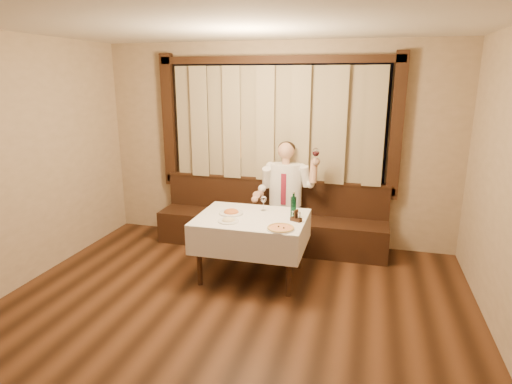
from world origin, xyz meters
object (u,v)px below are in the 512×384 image
(green_bottle, at_px, (293,207))
(seated_man, at_px, (285,189))
(pasta_cream, at_px, (228,219))
(cruet_caddy, at_px, (296,217))
(banquette, at_px, (271,224))
(pizza, at_px, (281,228))
(dining_table, at_px, (252,225))
(pasta_red, at_px, (231,210))

(green_bottle, bearing_deg, seated_man, 107.46)
(pasta_cream, relative_size, cruet_caddy, 1.68)
(banquette, distance_m, pizza, 1.49)
(pasta_cream, bearing_deg, pizza, -8.72)
(banquette, bearing_deg, pasta_cream, -99.21)
(dining_table, relative_size, cruet_caddy, 9.03)
(pasta_red, bearing_deg, seated_man, 62.11)
(dining_table, relative_size, pizza, 4.17)
(dining_table, xyz_separation_m, green_bottle, (0.47, 0.09, 0.23))
(dining_table, bearing_deg, seated_man, 77.31)
(banquette, bearing_deg, pizza, -73.00)
(pasta_red, height_order, cruet_caddy, cruet_caddy)
(pizza, height_order, seated_man, seated_man)
(seated_man, bearing_deg, pasta_cream, -109.47)
(pasta_cream, distance_m, cruet_caddy, 0.76)
(pasta_cream, height_order, seated_man, seated_man)
(pizza, bearing_deg, cruet_caddy, 69.41)
(dining_table, distance_m, pizza, 0.55)
(pasta_red, distance_m, cruet_caddy, 0.80)
(pizza, relative_size, seated_man, 0.20)
(pizza, xyz_separation_m, pasta_cream, (-0.62, 0.10, 0.02))
(pasta_cream, height_order, cruet_caddy, cruet_caddy)
(green_bottle, relative_size, cruet_caddy, 2.14)
(banquette, height_order, seated_man, seated_man)
(pasta_red, distance_m, pasta_cream, 0.29)
(banquette, xyz_separation_m, pasta_red, (-0.26, -0.98, 0.49))
(pizza, bearing_deg, pasta_cream, 171.28)
(cruet_caddy, bearing_deg, seated_man, 131.69)
(pasta_red, height_order, seated_man, seated_man)
(pizza, xyz_separation_m, green_bottle, (0.06, 0.43, 0.12))
(pizza, distance_m, green_bottle, 0.45)
(dining_table, height_order, pasta_cream, pasta_cream)
(pasta_red, height_order, pasta_cream, pasta_red)
(pizza, height_order, pasta_cream, pasta_cream)
(pasta_cream, bearing_deg, dining_table, 49.61)
(banquette, height_order, green_bottle, green_bottle)
(banquette, xyz_separation_m, pasta_cream, (-0.20, -1.26, 0.48))
(pizza, bearing_deg, banquette, 107.00)
(pasta_cream, bearing_deg, banquette, 80.79)
(pizza, bearing_deg, seated_man, 99.21)
(pasta_red, xyz_separation_m, seated_man, (0.47, 0.89, 0.06))
(pizza, relative_size, green_bottle, 1.01)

